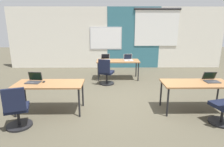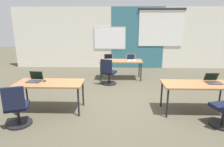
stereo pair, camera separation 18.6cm
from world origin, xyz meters
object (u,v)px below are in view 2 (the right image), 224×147
mouse_near_left_end (44,81)px  chair_near_left_end (17,109)px  desk_far_center (121,62)px  laptop_near_left_end (35,79)px  desk_near_left (50,85)px  chair_far_left (108,74)px  desk_near_right (197,86)px  laptop_near_right_end (213,81)px  laptop_far_left (109,59)px  laptop_far_right (131,59)px

mouse_near_left_end → chair_near_left_end: size_ratio=0.11×
desk_far_center → laptop_near_left_end: 3.46m
laptop_near_left_end → mouse_near_left_end: 0.24m
desk_near_left → chair_far_left: size_ratio=1.74×
desk_near_right → chair_far_left: 3.04m
desk_near_right → laptop_near_right_end: (0.41, 0.10, 0.11)m
laptop_far_left → chair_far_left: bearing=-95.9°
chair_near_left_end → laptop_far_left: 4.07m
mouse_near_left_end → chair_near_left_end: bearing=-109.1°
laptop_near_right_end → laptop_far_right: bearing=121.4°
laptop_near_right_end → chair_far_left: 3.30m
desk_near_right → chair_near_left_end: 4.03m
desk_far_center → laptop_near_right_end: size_ratio=4.71×
desk_near_right → desk_far_center: 3.30m
laptop_near_left_end → mouse_near_left_end: laptop_near_left_end is taller
laptop_near_right_end → desk_near_right: bearing=-168.1°
desk_near_left → desk_far_center: bearing=58.0°
desk_near_left → mouse_near_left_end: (-0.15, 0.07, 0.08)m
desk_far_center → chair_near_left_end: (-2.19, -3.58, -0.28)m
desk_near_right → laptop_near_left_end: 3.89m
laptop_near_left_end → chair_far_left: bearing=55.1°
desk_near_left → laptop_near_right_end: laptop_near_right_end is taller
desk_far_center → laptop_near_right_end: 3.46m
desk_near_right → laptop_far_right: laptop_far_right is taller
desk_near_right → mouse_near_left_end: (-3.65, 0.07, 0.08)m
desk_near_right → laptop_near_left_end: size_ratio=4.52×
laptop_far_left → desk_near_left: bearing=-121.6°
desk_far_center → chair_far_left: chair_far_left is taller
laptop_far_right → laptop_far_left: (-0.86, 0.08, -0.00)m
laptop_near_left_end → laptop_far_left: (1.67, 2.81, -0.00)m
desk_far_center → laptop_far_right: size_ratio=4.39×
laptop_far_left → chair_far_left: laptop_far_left is taller
laptop_near_left_end → laptop_far_left: 3.27m
desk_near_right → desk_far_center: bearing=122.0°
chair_near_left_end → laptop_far_left: (1.72, 3.67, 0.39)m
mouse_near_left_end → chair_far_left: (1.46, 2.02, -0.36)m
desk_far_center → mouse_near_left_end: size_ratio=15.14×
desk_near_left → desk_near_right: same height
laptop_far_left → chair_far_left: (0.03, -0.80, -0.39)m
desk_near_right → chair_far_left: chair_far_left is taller
laptop_far_left → chair_far_left: size_ratio=0.40×
laptop_near_left_end → laptop_far_left: bearing=64.5°
laptop_near_right_end → laptop_far_right: (-1.77, 2.71, 0.00)m
desk_near_left → laptop_far_right: 3.54m
desk_near_right → laptop_far_left: 3.65m
desk_near_right → mouse_near_left_end: mouse_near_left_end is taller
laptop_near_left_end → chair_near_left_end: size_ratio=0.38×
laptop_far_right → chair_far_left: 1.17m
desk_near_left → chair_near_left_end: 0.94m
laptop_far_left → laptop_near_left_end: bearing=-128.4°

